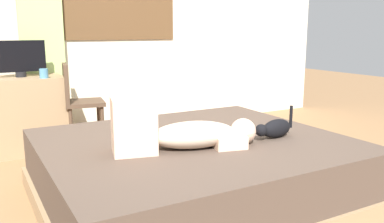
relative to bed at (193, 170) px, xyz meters
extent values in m
plane|color=olive|center=(0.01, -0.19, -0.22)|extent=(16.00, 16.00, 0.00)
cube|color=beige|center=(0.01, 2.26, 1.23)|extent=(6.40, 0.12, 2.90)
cube|color=#997A56|center=(0.00, 0.00, -0.15)|extent=(2.05, 1.81, 0.14)
cube|color=#4C3D33|center=(0.00, 0.00, 0.07)|extent=(1.99, 1.76, 0.31)
ellipsoid|color=#CCB299|center=(-0.10, -0.17, 0.31)|extent=(0.61, 0.39, 0.17)
sphere|color=beige|center=(0.23, -0.26, 0.31)|extent=(0.17, 0.17, 0.17)
cube|color=beige|center=(-0.47, -0.08, 0.40)|extent=(0.31, 0.30, 0.34)
cube|color=beige|center=(0.12, -0.23, 0.27)|extent=(0.26, 0.32, 0.08)
ellipsoid|color=black|center=(0.53, -0.24, 0.29)|extent=(0.27, 0.14, 0.13)
sphere|color=black|center=(0.38, -0.26, 0.30)|extent=(0.08, 0.08, 0.08)
cylinder|color=black|center=(0.68, -0.22, 0.36)|extent=(0.02, 0.02, 0.16)
cube|color=#997A56|center=(-0.94, 1.86, 0.15)|extent=(0.90, 0.56, 0.74)
cylinder|color=black|center=(-0.87, 1.86, 0.54)|extent=(0.10, 0.10, 0.05)
cube|color=black|center=(-0.87, 1.86, 0.72)|extent=(0.48, 0.07, 0.30)
cylinder|color=teal|center=(-0.69, 1.65, 0.56)|extent=(0.08, 0.08, 0.09)
cylinder|color=#4C3828|center=(-0.14, 1.83, 0.00)|extent=(0.04, 0.04, 0.44)
cylinder|color=#4C3828|center=(-0.19, 1.53, 0.00)|extent=(0.04, 0.04, 0.44)
cylinder|color=#4C3828|center=(-0.44, 1.88, 0.00)|extent=(0.04, 0.04, 0.44)
cylinder|color=#4C3828|center=(-0.49, 1.58, 0.00)|extent=(0.04, 0.04, 0.44)
cube|color=#4C3828|center=(-0.31, 1.71, 0.24)|extent=(0.44, 0.44, 0.04)
cube|color=#4C3828|center=(-0.48, 1.73, 0.45)|extent=(0.10, 0.38, 0.38)
cube|color=#ADCC75|center=(-0.61, 2.14, 1.03)|extent=(0.44, 0.06, 2.51)
camera|label=1|loc=(-1.32, -2.34, 0.97)|focal=37.60mm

